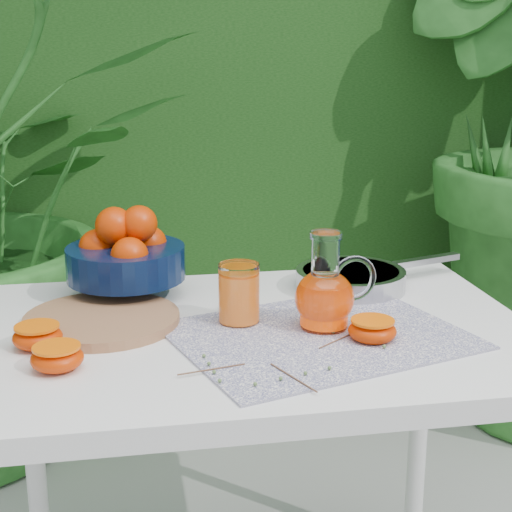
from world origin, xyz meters
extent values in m
cube|color=#194413|center=(0.00, 2.20, 1.25)|extent=(8.00, 1.20, 2.50)
cube|color=white|center=(-0.03, 0.09, 0.73)|extent=(1.00, 0.70, 0.04)
cylinder|color=white|center=(-0.48, 0.39, 0.35)|extent=(0.04, 0.04, 0.71)
cylinder|color=white|center=(0.42, 0.39, 0.35)|extent=(0.04, 0.04, 0.71)
cube|color=#0D104C|center=(0.06, 0.02, 0.75)|extent=(0.58, 0.51, 0.00)
cylinder|color=#A06D48|center=(-0.31, 0.15, 0.76)|extent=(0.36, 0.36, 0.02)
cylinder|color=black|center=(-0.26, 0.31, 0.77)|extent=(0.10, 0.10, 0.04)
cylinder|color=black|center=(-0.26, 0.31, 0.82)|extent=(0.27, 0.27, 0.07)
sphere|color=red|center=(-0.32, 0.34, 0.85)|extent=(0.08, 0.08, 0.07)
sphere|color=red|center=(-0.21, 0.35, 0.85)|extent=(0.08, 0.08, 0.07)
sphere|color=red|center=(-0.26, 0.26, 0.85)|extent=(0.08, 0.08, 0.07)
sphere|color=red|center=(-0.27, 0.38, 0.85)|extent=(0.08, 0.08, 0.07)
sphere|color=red|center=(-0.28, 0.32, 0.90)|extent=(0.09, 0.09, 0.08)
sphere|color=red|center=(-0.23, 0.31, 0.90)|extent=(0.08, 0.08, 0.07)
cylinder|color=white|center=(0.08, 0.06, 0.76)|extent=(0.09, 0.09, 0.01)
ellipsoid|color=white|center=(0.08, 0.06, 0.81)|extent=(0.12, 0.12, 0.10)
cylinder|color=white|center=(0.08, 0.06, 0.89)|extent=(0.05, 0.05, 0.07)
cylinder|color=white|center=(0.08, 0.06, 0.93)|extent=(0.06, 0.06, 0.01)
torus|color=white|center=(0.14, 0.06, 0.84)|extent=(0.09, 0.02, 0.09)
cylinder|color=#EF4305|center=(0.08, 0.06, 0.80)|extent=(0.09, 0.09, 0.08)
cylinder|color=white|center=(-0.06, 0.11, 0.81)|extent=(0.10, 0.10, 0.11)
cylinder|color=orange|center=(-0.06, 0.11, 0.80)|extent=(0.09, 0.09, 0.09)
cylinder|color=orange|center=(-0.06, 0.11, 0.85)|extent=(0.08, 0.08, 0.00)
cylinder|color=#ACABB0|center=(0.20, 0.28, 0.77)|extent=(0.29, 0.29, 0.04)
cylinder|color=silver|center=(0.20, 0.28, 0.79)|extent=(0.25, 0.25, 0.01)
cube|color=#ACABB0|center=(0.39, 0.34, 0.79)|extent=(0.17, 0.07, 0.01)
ellipsoid|color=red|center=(-0.38, -0.04, 0.77)|extent=(0.10, 0.10, 0.04)
cylinder|color=orange|center=(-0.38, -0.04, 0.79)|extent=(0.09, 0.09, 0.00)
ellipsoid|color=red|center=(-0.42, 0.06, 0.77)|extent=(0.10, 0.10, 0.04)
cylinder|color=orange|center=(-0.42, 0.06, 0.79)|extent=(0.09, 0.09, 0.00)
ellipsoid|color=red|center=(0.15, -0.01, 0.77)|extent=(0.10, 0.10, 0.04)
cylinder|color=orange|center=(0.15, -0.01, 0.79)|extent=(0.09, 0.09, 0.00)
cylinder|color=brown|center=(-0.02, -0.15, 0.76)|extent=(0.05, 0.12, 0.00)
sphere|color=#58753D|center=(-0.08, -0.17, 0.76)|extent=(0.01, 0.01, 0.01)
sphere|color=#58753D|center=(-0.04, -0.16, 0.76)|extent=(0.01, 0.01, 0.01)
sphere|color=#58753D|center=(0.00, -0.14, 0.76)|extent=(0.01, 0.01, 0.01)
sphere|color=#58753D|center=(0.04, -0.13, 0.76)|extent=(0.01, 0.01, 0.01)
cylinder|color=brown|center=(0.11, 0.00, 0.76)|extent=(0.12, 0.09, 0.00)
sphere|color=#58753D|center=(0.06, 0.06, 0.76)|extent=(0.01, 0.01, 0.01)
sphere|color=#58753D|center=(0.09, 0.02, 0.76)|extent=(0.01, 0.01, 0.01)
sphere|color=#58753D|center=(0.12, -0.02, 0.76)|extent=(0.01, 0.01, 0.01)
sphere|color=#58753D|center=(0.16, -0.06, 0.76)|extent=(0.01, 0.01, 0.01)
cylinder|color=brown|center=(-0.14, -0.10, 0.76)|extent=(0.11, 0.03, 0.00)
sphere|color=#58753D|center=(-0.13, -0.15, 0.76)|extent=(0.01, 0.01, 0.01)
sphere|color=#58753D|center=(-0.14, -0.11, 0.76)|extent=(0.01, 0.01, 0.01)
sphere|color=#58753D|center=(-0.14, -0.08, 0.76)|extent=(0.01, 0.01, 0.01)
sphere|color=#58753D|center=(-0.15, -0.05, 0.76)|extent=(0.01, 0.01, 0.01)
camera|label=1|loc=(-0.27, -1.23, 1.26)|focal=55.00mm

